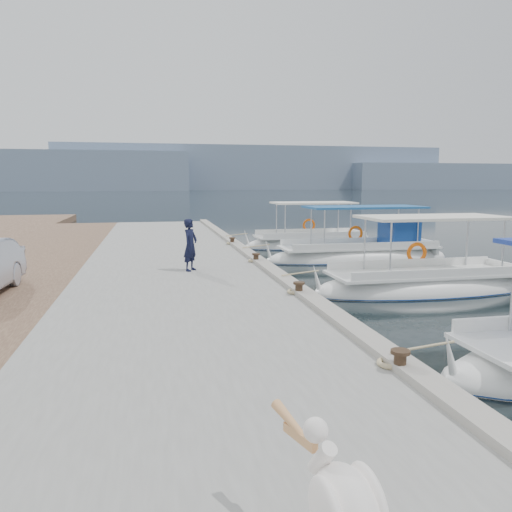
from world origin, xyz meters
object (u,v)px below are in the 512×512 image
at_px(fishing_caique_c, 425,287).
at_px(fishing_caique_e, 309,245).
at_px(fishing_caique_d, 361,256).
at_px(fisherman, 190,245).
at_px(pelican, 342,504).

height_order(fishing_caique_c, fishing_caique_e, same).
bearing_deg(fishing_caique_d, fisherman, -152.08).
bearing_deg(fisherman, fishing_caique_d, -28.92).
bearing_deg(fisherman, pelican, -146.55).
xyz_separation_m(fishing_caique_d, fisherman, (-7.31, -3.88, 1.12)).
bearing_deg(fishing_caique_c, fishing_caique_e, 90.97).
bearing_deg(fishing_caique_c, fisherman, 162.41).
distance_m(fishing_caique_c, fishing_caique_d, 6.03).
bearing_deg(fishing_caique_e, fishing_caique_d, -79.91).
height_order(fishing_caique_d, fishing_caique_e, same).
height_order(fishing_caique_e, fisherman, fishing_caique_e).
bearing_deg(fishing_caique_c, pelican, -123.20).
xyz_separation_m(fishing_caique_d, fishing_caique_e, (-0.79, 4.42, -0.06)).
xyz_separation_m(fishing_caique_c, pelican, (-6.64, -10.15, 0.89)).
relative_size(fishing_caique_d, pelican, 6.13).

